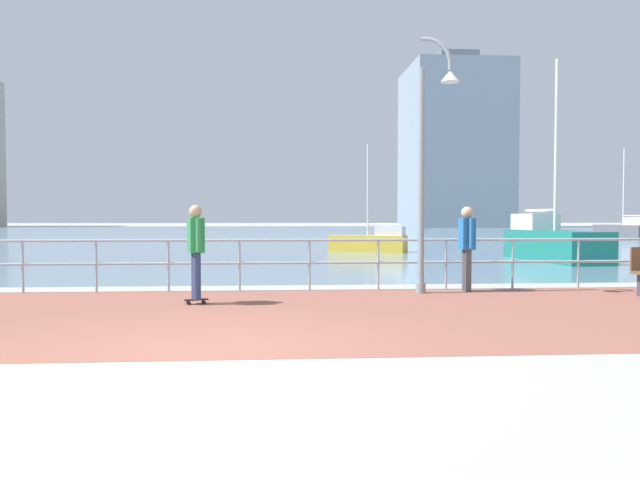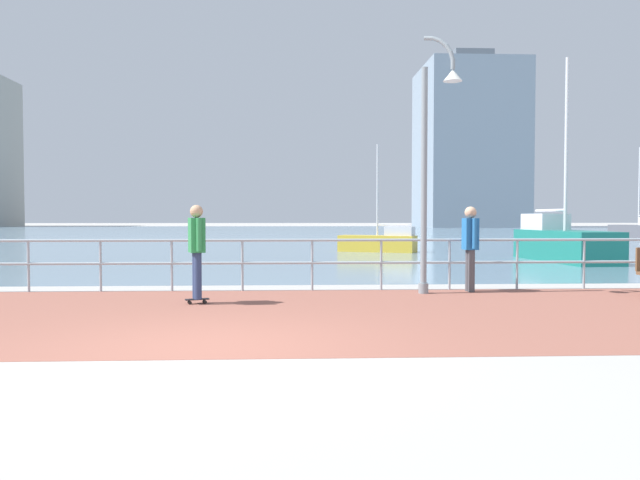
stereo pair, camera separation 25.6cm
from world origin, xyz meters
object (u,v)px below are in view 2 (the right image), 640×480
at_px(bystander, 470,242).
at_px(sailboat_white, 562,242).
at_px(skateboarder, 197,245).
at_px(sailboat_navy, 380,242).
at_px(sailboat_gray, 640,230).
at_px(lamppost, 433,152).

relative_size(bystander, sailboat_white, 0.25).
bearing_deg(skateboarder, sailboat_navy, 70.93).
bearing_deg(sailboat_gray, bystander, -124.95).
height_order(sailboat_navy, sailboat_gray, sailboat_gray).
distance_m(bystander, sailboat_white, 10.05).
xyz_separation_m(bystander, sailboat_navy, (0.24, 14.09, -0.56)).
bearing_deg(bystander, sailboat_white, 56.17).
relative_size(skateboarder, sailboat_gray, 0.27).
xyz_separation_m(lamppost, sailboat_gray, (20.96, 29.12, -2.14)).
bearing_deg(sailboat_navy, sailboat_gray, 36.47).
bearing_deg(sailboat_white, sailboat_gray, 54.60).
bearing_deg(sailboat_white, lamppost, -126.53).
bearing_deg(skateboarder, lamppost, 15.12).
bearing_deg(sailboat_white, skateboarder, -137.49).
relative_size(skateboarder, sailboat_navy, 0.37).
distance_m(sailboat_white, sailboat_gray, 25.08).
bearing_deg(sailboat_navy, skateboarder, -109.07).
bearing_deg(sailboat_gray, sailboat_white, -125.40).
distance_m(sailboat_white, sailboat_navy, 7.86).
xyz_separation_m(bystander, sailboat_gray, (20.12, 28.79, -0.40)).
distance_m(skateboarder, sailboat_white, 14.57).
xyz_separation_m(skateboarder, sailboat_white, (10.74, 9.84, -0.37)).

